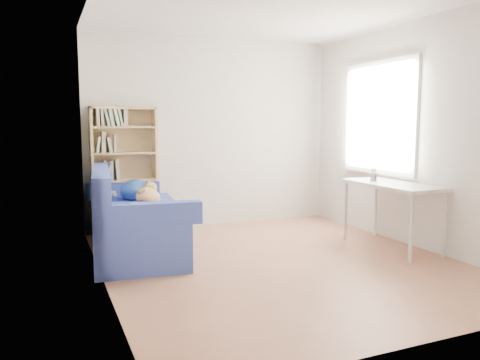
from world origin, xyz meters
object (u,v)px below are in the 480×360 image
at_px(sofa, 133,220).
at_px(pen_cup, 374,176).
at_px(bookshelf, 125,176).
at_px(desk, 392,190).

xyz_separation_m(sofa, pen_cup, (2.71, -0.72, 0.45)).
bearing_deg(bookshelf, sofa, -94.05).
distance_m(sofa, desk, 2.95).
distance_m(desk, pen_cup, 0.29).
bearing_deg(bookshelf, pen_cup, -31.26).
height_order(desk, pen_cup, pen_cup).
height_order(bookshelf, desk, bookshelf).
distance_m(sofa, bookshelf, 0.97).
relative_size(bookshelf, desk, 1.34).
bearing_deg(desk, sofa, 160.55).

